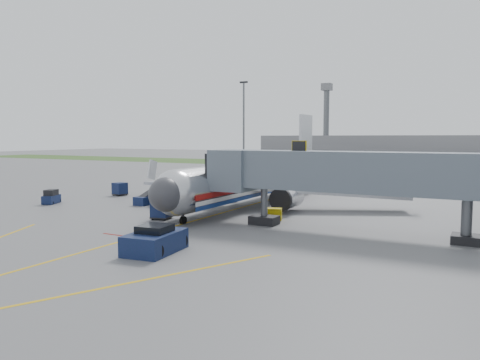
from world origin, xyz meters
The scene contains 16 objects.
ground centered at (0.00, 0.00, 0.00)m, with size 400.00×400.00×0.00m, color #565659.
grass_strip centered at (0.00, 90.00, 0.01)m, with size 300.00×25.00×0.01m, color #2D4C1E.
apron_markings centered at (0.00, -7.40, 0.00)m, with size 21.52×50.00×0.01m.
airliner centered at (0.00, 15.25, 2.65)m, with size 32.10×35.67×10.25m.
jet_bridge centered at (12.86, 5.00, 4.47)m, with size 25.30×4.00×6.90m.
light_mast_left centered at (-30.00, 70.00, 10.78)m, with size 2.00×0.44×20.40m.
distant_terminal centered at (-10.00, 170.00, 4.00)m, with size 120.00×14.00×8.00m, color slate.
control_tower centered at (-40.00, 165.00, 17.33)m, with size 4.00×4.00×30.00m.
pushback_tug centered at (4.00, -6.74, 0.72)m, with size 2.97×4.39×1.72m.
baggage_tug centered at (-19.42, 5.04, 0.68)m, with size 1.88×2.46×1.53m.
baggage_cart_a centered at (-3.00, 3.01, 0.86)m, with size 1.83×1.83×1.68m.
baggage_cart_b centered at (-17.93, 14.05, 0.81)m, with size 1.70×1.70×1.58m.
baggage_cart_c centered at (-8.24, 10.06, 0.93)m, with size 2.06×2.06×1.83m.
belt_loader centered at (-10.00, 9.95, 0.52)m, with size 1.43×4.34×2.11m.
ground_power_cart centered at (5.94, 7.17, 0.51)m, with size 1.50×1.23×1.04m.
ramp_worker centered at (-3.78, 5.14, 0.79)m, with size 0.58×0.38×1.59m, color #B4EB1B.
Camera 1 is at (22.18, -29.50, 7.14)m, focal length 35.00 mm.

